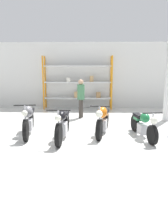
{
  "coord_description": "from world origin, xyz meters",
  "views": [
    {
      "loc": [
        0.2,
        -6.85,
        2.09
      ],
      "look_at": [
        0.0,
        0.4,
        0.7
      ],
      "focal_mm": 35.0,
      "sensor_mm": 36.0,
      "label": 1
    }
  ],
  "objects": [
    {
      "name": "motorcycle_orange",
      "position": [
        0.63,
        0.22,
        0.47
      ],
      "size": [
        0.71,
        2.06,
        1.05
      ],
      "rotation": [
        0.0,
        0.0,
        -1.78
      ],
      "color": "black",
      "rests_on": "ground_plane"
    },
    {
      "name": "back_wall",
      "position": [
        0.0,
        5.47,
        1.8
      ],
      "size": [
        30.0,
        0.08,
        3.6
      ],
      "color": "silver",
      "rests_on": "ground_plane"
    },
    {
      "name": "motorcycle_black",
      "position": [
        -0.63,
        -0.35,
        0.46
      ],
      "size": [
        0.66,
        2.14,
        1.03
      ],
      "rotation": [
        0.0,
        0.0,
        -1.61
      ],
      "color": "black",
      "rests_on": "ground_plane"
    },
    {
      "name": "motorcycle_grey",
      "position": [
        -1.82,
        0.1,
        0.5
      ],
      "size": [
        0.65,
        2.13,
        1.1
      ],
      "rotation": [
        0.0,
        0.0,
        -1.42
      ],
      "color": "black",
      "rests_on": "ground_plane"
    },
    {
      "name": "person_browsing",
      "position": [
        -0.2,
        2.69,
        1.0
      ],
      "size": [
        0.4,
        0.4,
        1.7
      ],
      "rotation": [
        0.0,
        0.0,
        2.84
      ],
      "color": "#38332D",
      "rests_on": "ground_plane"
    },
    {
      "name": "ground_plane",
      "position": [
        0.0,
        0.0,
        0.0
      ],
      "size": [
        30.0,
        30.0,
        0.0
      ],
      "primitive_type": "plane",
      "color": "silver"
    },
    {
      "name": "motorcycle_green",
      "position": [
        1.88,
        -0.15,
        0.42
      ],
      "size": [
        0.59,
        1.98,
        0.93
      ],
      "rotation": [
        0.0,
        0.0,
        -1.42
      ],
      "color": "black",
      "rests_on": "ground_plane"
    },
    {
      "name": "shelving_rack",
      "position": [
        -0.44,
        5.11,
        1.39
      ],
      "size": [
        3.74,
        0.63,
        2.85
      ],
      "color": "orange",
      "rests_on": "ground_plane"
    }
  ]
}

